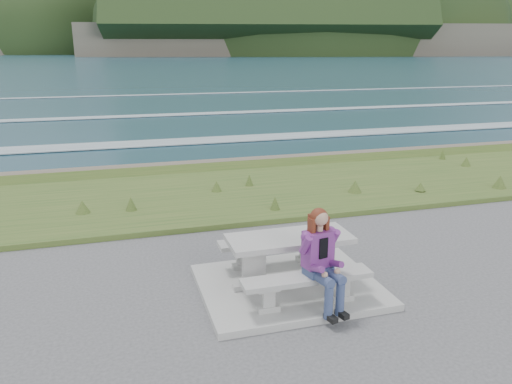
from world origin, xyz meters
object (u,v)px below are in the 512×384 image
picnic_table (289,247)px  bench_seaward (274,244)px  bench_landward (307,282)px  seated_woman (324,274)px

picnic_table → bench_seaward: bearing=90.0°
bench_landward → seated_woman: size_ratio=1.31×
bench_landward → bench_seaward: size_ratio=1.00×
seated_woman → bench_landward: bearing=132.1°
bench_landward → bench_seaward: bearing=90.0°
seated_woman → picnic_table: bearing=89.5°
bench_landward → seated_woman: seated_woman is taller
seated_woman → bench_seaward: bearing=83.9°
picnic_table → bench_landward: size_ratio=1.00×
bench_landward → bench_seaward: 1.40m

